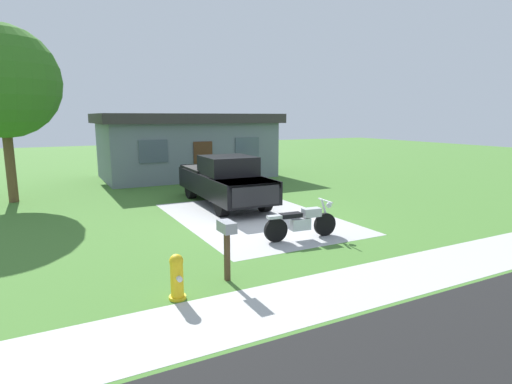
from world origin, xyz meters
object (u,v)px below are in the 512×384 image
(fire_hydrant, at_px, (177,277))
(mailbox, at_px, (227,235))
(neighbor_house, at_px, (187,145))
(motorcycle, at_px, (302,222))
(shade_tree, at_px, (1,82))
(pickup_truck, at_px, (224,180))

(fire_hydrant, relative_size, mailbox, 0.69)
(mailbox, relative_size, neighbor_house, 0.13)
(motorcycle, distance_m, shade_tree, 12.72)
(fire_hydrant, xyz_separation_m, shade_tree, (-3.10, 11.70, 4.22))
(fire_hydrant, bearing_deg, shade_tree, 104.82)
(mailbox, distance_m, shade_tree, 12.64)
(pickup_truck, relative_size, shade_tree, 0.84)
(fire_hydrant, xyz_separation_m, neighbor_house, (5.35, 15.38, 1.36))
(motorcycle, relative_size, pickup_truck, 0.39)
(shade_tree, distance_m, neighbor_house, 9.64)
(mailbox, bearing_deg, pickup_truck, 67.14)
(mailbox, relative_size, shade_tree, 0.19)
(motorcycle, distance_m, fire_hydrant, 4.74)
(fire_hydrant, bearing_deg, motorcycle, 27.18)
(motorcycle, height_order, fire_hydrant, motorcycle)
(motorcycle, relative_size, neighbor_house, 0.23)
(mailbox, xyz_separation_m, shade_tree, (-4.28, 11.31, 3.66))
(neighbor_house, bearing_deg, motorcycle, -94.89)
(motorcycle, bearing_deg, shade_tree, 127.48)
(shade_tree, bearing_deg, pickup_truck, -30.25)
(mailbox, bearing_deg, neighbor_house, 74.48)
(pickup_truck, distance_m, mailbox, 7.68)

